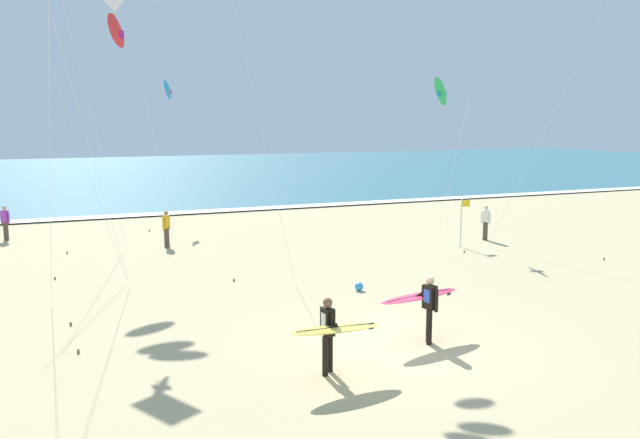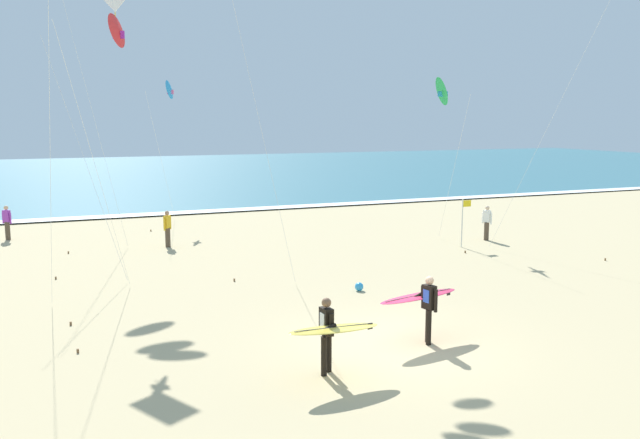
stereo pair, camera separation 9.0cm
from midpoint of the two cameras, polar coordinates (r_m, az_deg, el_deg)
ground_plane at (r=16.54m, az=6.93°, el=-10.71°), size 160.00×160.00×0.00m
ocean_water at (r=68.34m, az=-15.70°, el=3.88°), size 160.00×60.00×0.08m
shoreline_foam at (r=39.13m, az=-10.67°, el=0.68°), size 160.00×1.35×0.01m
surfer_lead at (r=16.48m, az=9.21°, el=-7.00°), size 2.54×1.15×1.71m
surfer_trailing at (r=14.13m, az=1.08°, el=-9.60°), size 2.14×1.00×1.71m
kite_delta_cobalt_near at (r=36.61m, az=-12.88°, el=10.95°), size 2.20×4.16×7.58m
kite_delta_scarlet_high at (r=22.00m, az=-17.10°, el=15.41°), size 2.37×4.16×8.77m
kite_delta_emerald_outer at (r=30.33m, az=10.77°, el=10.94°), size 1.21×3.98×7.38m
bystander_white_top at (r=30.74m, az=14.44°, el=-0.27°), size 0.30×0.46×1.59m
bystander_purple_top at (r=33.07m, az=-25.59°, el=-0.23°), size 0.40×0.35×1.59m
bystander_yellow_top at (r=28.92m, az=-13.09°, el=-0.78°), size 0.37×0.38×1.59m
lifeguard_flag at (r=28.76m, az=12.49°, el=0.11°), size 0.45×0.05×2.10m
beach_ball at (r=21.21m, az=3.56°, el=-5.87°), size 0.28×0.28×0.28m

